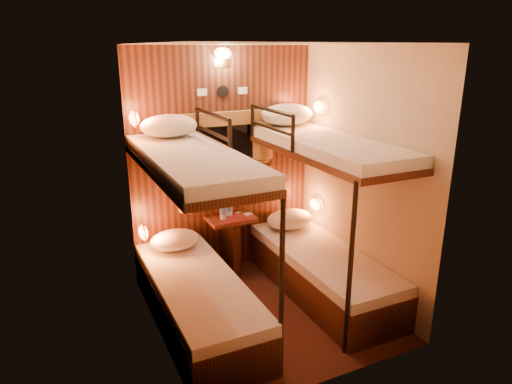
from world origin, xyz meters
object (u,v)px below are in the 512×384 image
bunk_right (323,241)px  bottle_left (223,210)px  table (231,237)px  bottle_right (229,207)px  bunk_left (196,267)px

bunk_right → bottle_left: bearing=134.5°
bunk_right → table: bearing=129.7°
bottle_left → bunk_right: bearing=-45.5°
bunk_right → bottle_right: bearing=127.8°
bunk_left → bunk_right: 1.30m
bunk_right → table: bunk_right is taller
table → bottle_right: 0.34m
table → bunk_left: bearing=-129.7°
bunk_left → table: (0.65, 0.78, -0.14)m
bunk_left → bottle_right: (0.65, 0.83, 0.19)m
bottle_left → bottle_right: bottle_left is taller
bunk_right → table: size_ratio=2.90×
bunk_left → bottle_left: (0.55, 0.76, 0.20)m
bunk_left → bottle_left: size_ratio=7.64×
table → bottle_left: bearing=-167.8°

